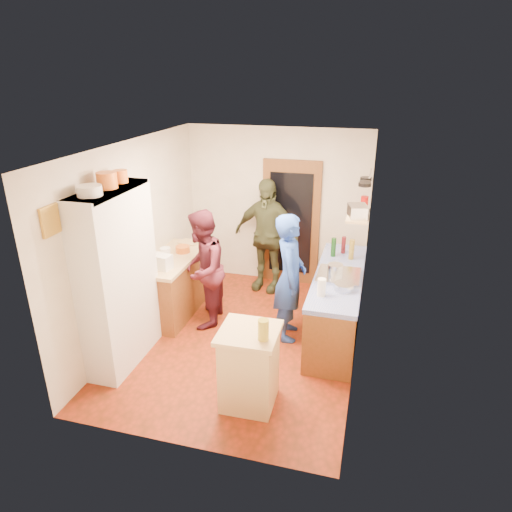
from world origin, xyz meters
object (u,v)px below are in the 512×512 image
at_px(island_base, 249,369).
at_px(person_hob, 292,279).
at_px(person_back, 267,236).
at_px(hutch_body, 118,279).
at_px(right_counter_base, 337,305).
at_px(person_left, 205,268).

bearing_deg(island_base, person_hob, 82.88).
distance_m(person_hob, person_back, 1.53).
height_order(hutch_body, right_counter_base, hutch_body).
height_order(right_counter_base, person_left, person_left).
distance_m(hutch_body, island_base, 1.91).
relative_size(hutch_body, person_back, 1.18).
distance_m(right_counter_base, island_base, 1.88).
relative_size(hutch_body, person_hob, 1.26).
distance_m(right_counter_base, person_hob, 0.79).
bearing_deg(right_counter_base, hutch_body, -152.53).
bearing_deg(person_left, person_hob, 79.39).
xyz_separation_m(island_base, person_left, (-1.07, 1.52, 0.41)).
bearing_deg(island_base, right_counter_base, 66.00).
distance_m(island_base, person_hob, 1.52).
height_order(person_hob, person_back, person_back).
relative_size(right_counter_base, person_hob, 1.26).
bearing_deg(island_base, person_left, 125.22).
bearing_deg(person_back, hutch_body, -107.60).
xyz_separation_m(right_counter_base, island_base, (-0.76, -1.71, 0.01)).
xyz_separation_m(right_counter_base, person_back, (-1.26, 1.09, 0.51)).
relative_size(island_base, person_left, 0.51).
distance_m(hutch_body, person_back, 2.70).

